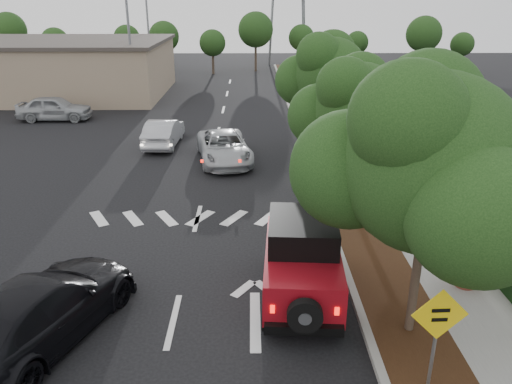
{
  "coord_description": "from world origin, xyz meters",
  "views": [
    {
      "loc": [
        1.92,
        -10.15,
        7.4
      ],
      "look_at": [
        2.05,
        3.0,
        2.19
      ],
      "focal_mm": 35.0,
      "sensor_mm": 36.0,
      "label": 1
    }
  ],
  "objects_px": {
    "black_suv_oncoming": "(40,310)",
    "silver_suv_ahead": "(224,147)",
    "red_jeep": "(302,258)",
    "speed_hump_sign": "(438,327)"
  },
  "relations": [
    {
      "from": "black_suv_oncoming",
      "to": "red_jeep",
      "type": "bearing_deg",
      "value": -144.18
    },
    {
      "from": "red_jeep",
      "to": "silver_suv_ahead",
      "type": "relative_size",
      "value": 0.87
    },
    {
      "from": "silver_suv_ahead",
      "to": "speed_hump_sign",
      "type": "relative_size",
      "value": 2.14
    },
    {
      "from": "red_jeep",
      "to": "black_suv_oncoming",
      "type": "bearing_deg",
      "value": -160.1
    },
    {
      "from": "black_suv_oncoming",
      "to": "silver_suv_ahead",
      "type": "bearing_deg",
      "value": -85.14
    },
    {
      "from": "silver_suv_ahead",
      "to": "speed_hump_sign",
      "type": "height_order",
      "value": "speed_hump_sign"
    },
    {
      "from": "red_jeep",
      "to": "black_suv_oncoming",
      "type": "xyz_separation_m",
      "value": [
        -6.07,
        -1.75,
        -0.31
      ]
    },
    {
      "from": "red_jeep",
      "to": "silver_suv_ahead",
      "type": "height_order",
      "value": "red_jeep"
    },
    {
      "from": "red_jeep",
      "to": "black_suv_oncoming",
      "type": "relative_size",
      "value": 0.8
    },
    {
      "from": "speed_hump_sign",
      "to": "black_suv_oncoming",
      "type": "bearing_deg",
      "value": 165.24
    }
  ]
}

